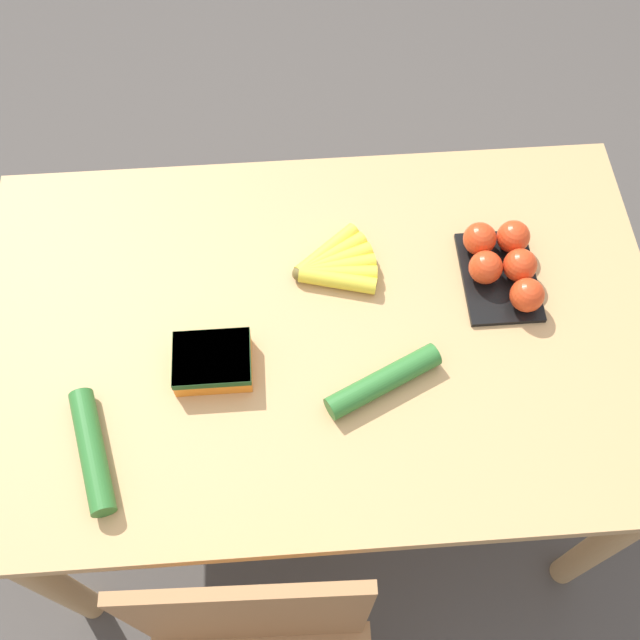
{
  "coord_description": "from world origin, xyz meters",
  "views": [
    {
      "loc": [
        0.05,
        0.68,
        2.01
      ],
      "look_at": [
        0.0,
        0.0,
        0.78
      ],
      "focal_mm": 42.0,
      "sensor_mm": 36.0,
      "label": 1
    }
  ],
  "objects_px": {
    "tomato_pack": "(504,263)",
    "cucumber_near": "(383,381)",
    "carrot_bag": "(212,361)",
    "cucumber_far": "(92,451)",
    "banana_bunch": "(334,265)"
  },
  "relations": [
    {
      "from": "tomato_pack",
      "to": "cucumber_near",
      "type": "relative_size",
      "value": 0.95
    },
    {
      "from": "carrot_bag",
      "to": "cucumber_far",
      "type": "height_order",
      "value": "carrot_bag"
    },
    {
      "from": "banana_bunch",
      "to": "tomato_pack",
      "type": "height_order",
      "value": "tomato_pack"
    },
    {
      "from": "tomato_pack",
      "to": "carrot_bag",
      "type": "xyz_separation_m",
      "value": [
        0.57,
        0.17,
        -0.01
      ]
    },
    {
      "from": "tomato_pack",
      "to": "cucumber_near",
      "type": "distance_m",
      "value": 0.35
    },
    {
      "from": "tomato_pack",
      "to": "carrot_bag",
      "type": "height_order",
      "value": "tomato_pack"
    },
    {
      "from": "tomato_pack",
      "to": "cucumber_far",
      "type": "relative_size",
      "value": 0.92
    },
    {
      "from": "carrot_bag",
      "to": "cucumber_near",
      "type": "relative_size",
      "value": 0.64
    },
    {
      "from": "carrot_bag",
      "to": "cucumber_near",
      "type": "xyz_separation_m",
      "value": [
        -0.31,
        0.06,
        -0.01
      ]
    },
    {
      "from": "tomato_pack",
      "to": "cucumber_far",
      "type": "bearing_deg",
      "value": 22.57
    },
    {
      "from": "carrot_bag",
      "to": "cucumber_far",
      "type": "distance_m",
      "value": 0.26
    },
    {
      "from": "tomato_pack",
      "to": "cucumber_near",
      "type": "height_order",
      "value": "tomato_pack"
    },
    {
      "from": "banana_bunch",
      "to": "cucumber_near",
      "type": "relative_size",
      "value": 0.76
    },
    {
      "from": "cucumber_near",
      "to": "cucumber_far",
      "type": "bearing_deg",
      "value": 10.48
    },
    {
      "from": "carrot_bag",
      "to": "banana_bunch",
      "type": "bearing_deg",
      "value": -140.08
    }
  ]
}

